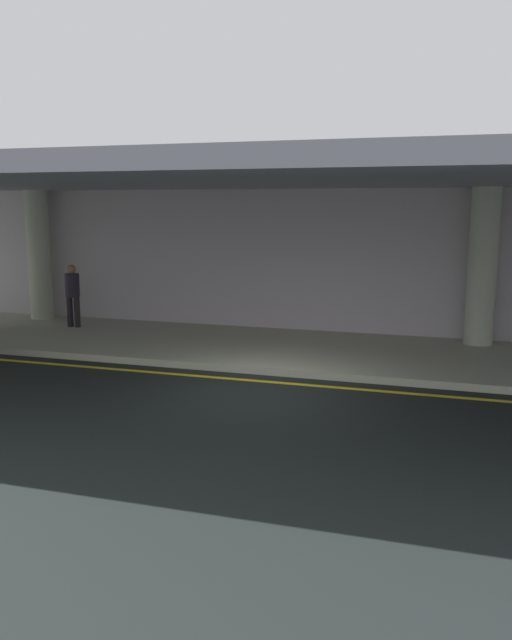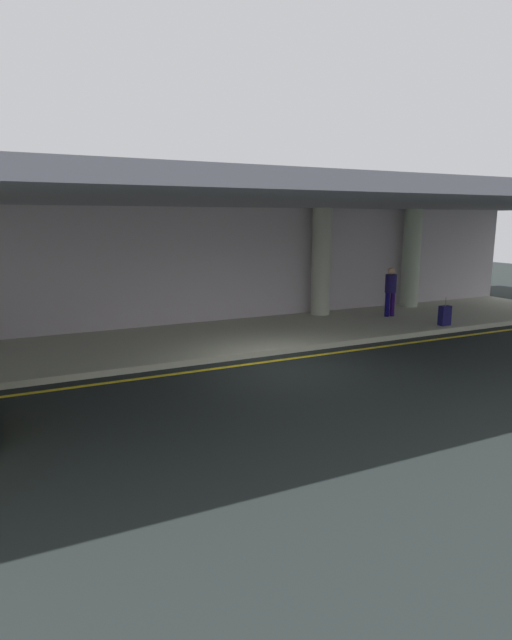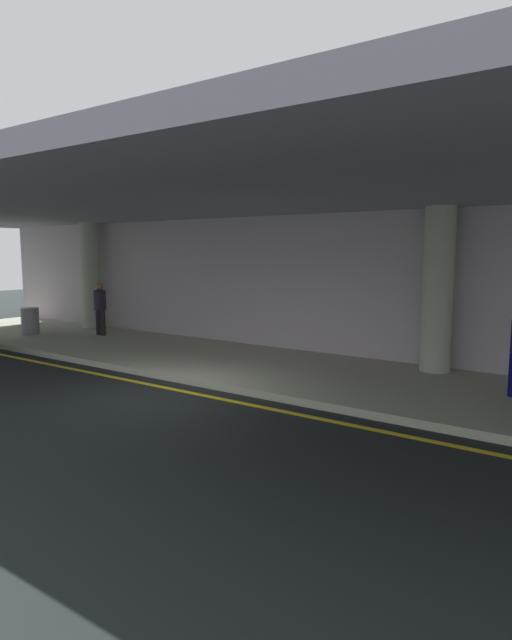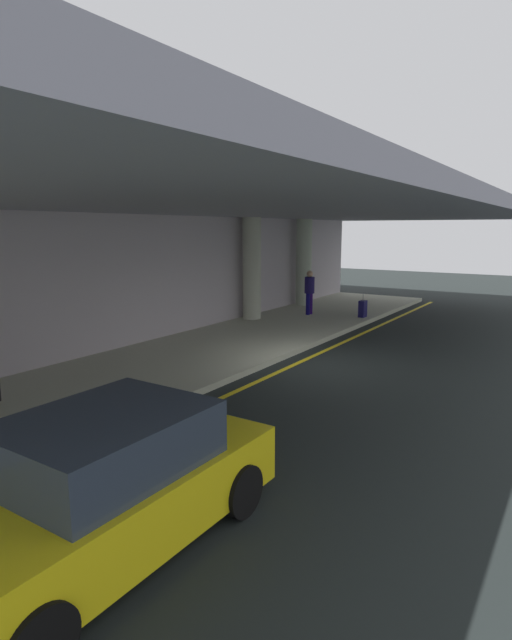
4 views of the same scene
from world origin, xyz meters
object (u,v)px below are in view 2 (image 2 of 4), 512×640
(support_column_left_mid, at_px, (321,262))
(support_column_center, at_px, (411,258))
(traveler_with_luggage, at_px, (391,288))
(suitcase_upright_primary, at_px, (445,316))

(support_column_left_mid, relative_size, support_column_center, 1.00)
(support_column_left_mid, height_order, support_column_center, same)
(support_column_center, xyz_separation_m, traveler_with_luggage, (-2.06, -1.35, -0.86))
(support_column_left_mid, xyz_separation_m, support_column_center, (4.00, 0.00, 0.00))
(support_column_center, relative_size, suitcase_upright_primary, 4.06)
(traveler_with_luggage, distance_m, suitcase_upright_primary, 2.13)
(suitcase_upright_primary, bearing_deg, traveler_with_luggage, 132.53)
(support_column_left_mid, relative_size, suitcase_upright_primary, 4.06)
(support_column_left_mid, bearing_deg, support_column_center, 0.00)
(support_column_center, relative_size, traveler_with_luggage, 2.17)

